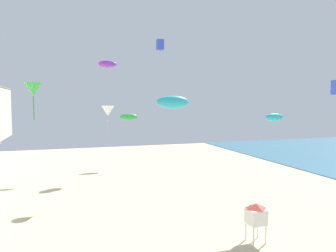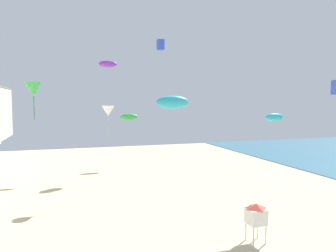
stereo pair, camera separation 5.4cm
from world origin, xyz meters
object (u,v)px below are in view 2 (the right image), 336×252
kite_green_delta_2 (34,89)px  kite_blue_box_2 (160,45)px  kite_green_parafoil_2 (129,117)px  kite_purple_parafoil (108,64)px  lifeguard_stand (256,214)px  kite_cyan_parafoil (274,117)px  kite_cyan_parafoil_2 (173,102)px  kite_white_delta (108,111)px

kite_green_delta_2 → kite_blue_box_2: (15.91, 12.90, 7.14)m
kite_green_parafoil_2 → kite_purple_parafoil: 8.03m
lifeguard_stand → kite_cyan_parafoil: 8.14m
kite_green_delta_2 → kite_purple_parafoil: bearing=57.0°
kite_cyan_parafoil_2 → kite_cyan_parafoil: bearing=24.1°
kite_white_delta → lifeguard_stand: bearing=-61.2°
kite_purple_parafoil → kite_green_parafoil_2: bearing=17.7°
kite_white_delta → kite_cyan_parafoil_2: kite_cyan_parafoil_2 is taller
kite_cyan_parafoil → kite_cyan_parafoil_2: size_ratio=0.87×
kite_white_delta → kite_green_delta_2: kite_green_delta_2 is taller
kite_white_delta → kite_green_delta_2: size_ratio=0.83×
lifeguard_stand → kite_green_delta_2: 21.75m
kite_purple_parafoil → kite_blue_box_2: bearing=-0.1°
kite_cyan_parafoil → kite_white_delta: bearing=138.7°
kite_cyan_parafoil_2 → kite_blue_box_2: bearing=74.7°
kite_cyan_parafoil_2 → kite_blue_box_2: kite_blue_box_2 is taller
lifeguard_stand → kite_green_delta_2: kite_green_delta_2 is taller
lifeguard_stand → kite_white_delta: size_ratio=0.89×
kite_green_delta_2 → kite_blue_box_2: 21.69m
kite_blue_box_2 → kite_white_delta: bearing=-125.3°
lifeguard_stand → kite_cyan_parafoil_2: size_ratio=1.37×
kite_white_delta → kite_blue_box_2: bearing=54.7°
kite_green_delta_2 → kite_purple_parafoil: size_ratio=1.40×
kite_white_delta → kite_blue_box_2: kite_blue_box_2 is taller
lifeguard_stand → kite_green_delta_2: (-14.31, 14.04, 8.44)m
kite_white_delta → kite_purple_parafoil: bearing=82.5°
lifeguard_stand → kite_blue_box_2: bearing=96.1°
lifeguard_stand → kite_purple_parafoil: bearing=111.9°
kite_cyan_parafoil → kite_blue_box_2: (-2.37, 23.25, 9.51)m
kite_cyan_parafoil → kite_purple_parafoil: bearing=113.0°
lifeguard_stand → kite_blue_box_2: kite_blue_box_2 is taller
lifeguard_stand → kite_green_parafoil_2: kite_green_parafoil_2 is taller
kite_white_delta → kite_purple_parafoil: 14.54m
kite_green_parafoil_2 → kite_purple_parafoil: kite_purple_parafoil is taller
kite_white_delta → kite_cyan_parafoil: bearing=-41.3°
kite_cyan_parafoil → kite_white_delta: kite_white_delta is taller
kite_cyan_parafoil → kite_green_delta_2: kite_green_delta_2 is taller
kite_cyan_parafoil_2 → kite_green_delta_2: 17.02m
kite_purple_parafoil → kite_cyan_parafoil: bearing=-67.0°
kite_cyan_parafoil_2 → kite_blue_box_2: 29.89m
kite_green_parafoil_2 → lifeguard_stand: bearing=-84.2°
kite_cyan_parafoil → kite_blue_box_2: bearing=95.8°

